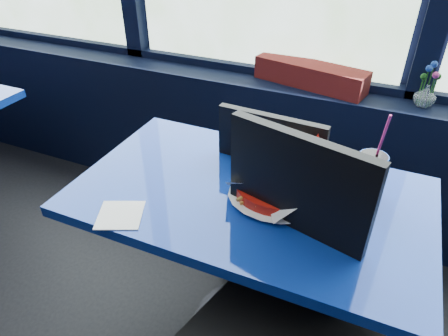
% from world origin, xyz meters
% --- Properties ---
extents(window_sill, '(5.00, 0.26, 0.80)m').
position_xyz_m(window_sill, '(0.00, 2.87, 0.40)').
color(window_sill, black).
rests_on(window_sill, ground).
extents(near_table, '(1.20, 0.70, 0.75)m').
position_xyz_m(near_table, '(0.30, 2.00, 0.57)').
color(near_table, black).
rests_on(near_table, ground).
extents(chair_near_front, '(0.59, 0.59, 1.06)m').
position_xyz_m(chair_near_front, '(0.51, 1.77, 0.61)').
color(chair_near_front, black).
rests_on(chair_near_front, ground).
extents(chair_near_back, '(0.45, 0.46, 0.95)m').
position_xyz_m(chair_near_back, '(0.30, 2.32, 0.55)').
color(chair_near_back, black).
rests_on(chair_near_back, ground).
extents(planter_box, '(0.58, 0.26, 0.11)m').
position_xyz_m(planter_box, '(0.28, 2.89, 0.86)').
color(planter_box, maroon).
rests_on(planter_box, window_sill).
extents(flower_vase, '(0.11, 0.11, 0.20)m').
position_xyz_m(flower_vase, '(0.81, 2.86, 0.86)').
color(flower_vase, silver).
rests_on(flower_vase, window_sill).
extents(food_basket, '(0.28, 0.27, 0.10)m').
position_xyz_m(food_basket, '(0.40, 1.99, 0.79)').
color(food_basket, '#A9130B').
rests_on(food_basket, near_table).
extents(ketchup_bottle, '(0.05, 0.05, 0.20)m').
position_xyz_m(ketchup_bottle, '(0.48, 2.15, 0.84)').
color(ketchup_bottle, '#A9130B').
rests_on(ketchup_bottle, near_table).
extents(soda_cup, '(0.09, 0.09, 0.32)m').
position_xyz_m(soda_cup, '(0.66, 2.15, 0.83)').
color(soda_cup, navy).
rests_on(soda_cup, near_table).
extents(napkin, '(0.18, 0.18, 0.00)m').
position_xyz_m(napkin, '(-0.03, 1.72, 0.75)').
color(napkin, white).
rests_on(napkin, near_table).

